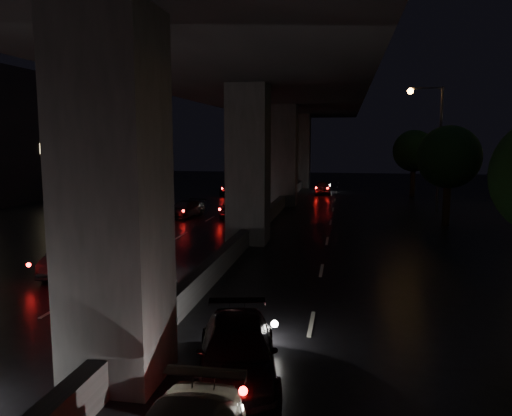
# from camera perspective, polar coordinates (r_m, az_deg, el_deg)

# --- Properties ---
(ground) EXTENTS (120.00, 120.00, 0.00)m
(ground) POSITION_cam_1_polar(r_m,az_deg,el_deg) (21.13, -3.48, -6.65)
(ground) COLOR black
(ground) RESTS_ON ground
(viaduct) EXTENTS (12.00, 80.00, 10.50)m
(viaduct) POSITION_cam_1_polar(r_m,az_deg,el_deg) (25.52, -0.90, 14.74)
(viaduct) COLOR #303133
(viaduct) RESTS_ON ground
(median_barrier) EXTENTS (0.45, 70.00, 0.85)m
(median_barrier) POSITION_cam_1_polar(r_m,az_deg,el_deg) (25.80, -0.87, -3.00)
(median_barrier) COLOR #303133
(median_barrier) RESTS_ON ground
(tree_c) EXTENTS (3.80, 3.80, 6.12)m
(tree_c) POSITION_cam_1_polar(r_m,az_deg,el_deg) (32.47, 21.17, 5.42)
(tree_c) COLOR black
(tree_c) RESTS_ON ground
(tree_d) EXTENTS (3.80, 3.80, 6.12)m
(tree_d) POSITION_cam_1_polar(r_m,az_deg,el_deg) (48.27, 17.60, 6.22)
(tree_d) COLOR black
(tree_d) RESTS_ON ground
(streetlight_far) EXTENTS (2.52, 0.44, 9.00)m
(streetlight_far) POSITION_cam_1_polar(r_m,az_deg,el_deg) (38.36, 19.54, 7.98)
(streetlight_far) COLOR #2D2D33
(streetlight_far) RESTS_ON ground
(car_3) EXTENTS (2.61, 4.54, 1.24)m
(car_3) POSITION_cam_1_polar(r_m,az_deg,el_deg) (11.47, -2.16, -16.19)
(car_3) COLOR black
(car_3) RESTS_ON ground
(car_4) EXTENTS (2.10, 3.97, 1.24)m
(car_4) POSITION_cam_1_polar(r_m,az_deg,el_deg) (21.37, -20.54, -5.26)
(car_4) COLOR black
(car_4) RESTS_ON ground
(car_5) EXTENTS (1.69, 3.60, 1.14)m
(car_5) POSITION_cam_1_polar(r_m,az_deg,el_deg) (18.78, -13.20, -6.90)
(car_5) COLOR black
(car_5) RESTS_ON ground
(car_6) EXTENTS (2.17, 3.62, 1.15)m
(car_6) POSITION_cam_1_polar(r_m,az_deg,el_deg) (26.00, -14.71, -2.83)
(car_6) COLOR black
(car_6) RESTS_ON ground
(car_7) EXTENTS (2.37, 4.05, 1.10)m
(car_7) POSITION_cam_1_polar(r_m,az_deg,el_deg) (34.47, -8.16, -0.11)
(car_7) COLOR black
(car_7) RESTS_ON ground
(car_8) EXTENTS (1.75, 3.97, 1.33)m
(car_8) POSITION_cam_1_polar(r_m,az_deg,el_deg) (34.07, -2.44, 0.06)
(car_8) COLOR black
(car_8) RESTS_ON ground
(car_9) EXTENTS (1.82, 3.59, 1.13)m
(car_9) POSITION_cam_1_polar(r_m,az_deg,el_deg) (37.67, -1.97, 0.67)
(car_9) COLOR #3F3D37
(car_9) RESTS_ON ground
(car_10) EXTENTS (2.40, 4.80, 1.30)m
(car_10) POSITION_cam_1_polar(r_m,az_deg,el_deg) (44.96, 0.45, 1.96)
(car_10) COLOR black
(car_10) RESTS_ON ground
(car_11) EXTENTS (2.66, 4.82, 1.28)m
(car_11) POSITION_cam_1_polar(r_m,az_deg,el_deg) (48.02, -2.71, 2.31)
(car_11) COLOR black
(car_11) RESTS_ON ground
(car_12) EXTENTS (1.64, 3.80, 1.28)m
(car_12) POSITION_cam_1_polar(r_m,az_deg,el_deg) (48.87, 7.64, 2.35)
(car_12) COLOR slate
(car_12) RESTS_ON ground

